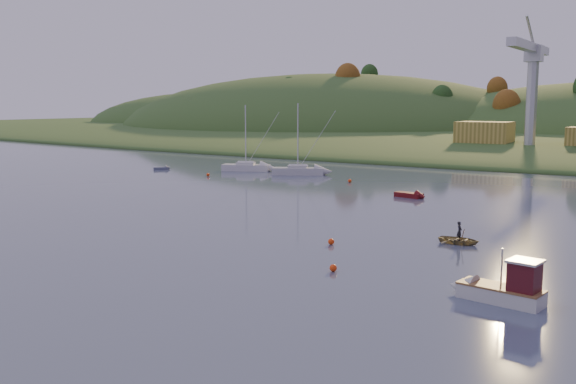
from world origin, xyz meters
The scene contains 18 objects.
shore_slope centered at (0.00, 165.00, 0.00)m, with size 640.00×150.00×7.00m, color #275020.
hill_left_far centered at (-160.00, 215.00, 0.00)m, with size 120.00×100.00×32.00m, color #275020.
hill_left centered at (-90.00, 200.00, 0.00)m, with size 170.00×140.00×44.00m, color #275020.
hillside_trees centered at (0.00, 185.00, 0.00)m, with size 280.00×50.00×32.00m, color #1D4117, non-canonical shape.
wharf centered at (5.00, 122.00, 1.20)m, with size 42.00×16.00×2.40m, color slate.
shed_west centered at (-8.00, 123.00, 4.80)m, with size 11.00×8.00×4.80m, color olive.
dock_crane centered at (2.00, 118.39, 17.17)m, with size 3.20×28.00×20.30m.
fishing_boat centered at (22.12, 20.49, 0.78)m, with size 5.74×2.54×3.54m.
sailboat_near centered at (-31.93, 69.42, 0.71)m, with size 8.14×5.10×10.86m.
sailboat_far centered at (-21.63, 69.22, 0.73)m, with size 8.24×5.93×11.18m.
canoe centered at (15.66, 34.03, 0.33)m, with size 2.30×3.22×0.67m, color #958552.
paddler centered at (15.66, 34.03, 0.79)m, with size 0.57×0.38×1.57m, color black.
red_tender centered at (3.14, 55.78, 0.28)m, with size 4.16×2.09×1.35m.
grey_dinghy centered at (-44.89, 63.63, 0.22)m, with size 2.68×2.87×1.07m.
buoy_0 centered at (11.29, 21.07, 0.25)m, with size 0.50×0.50×0.50m, color #F73E0D.
buoy_1 centered at (7.16, 28.20, 0.25)m, with size 0.50×0.50×0.50m, color #F73E0D.
buoy_2 centered at (-32.09, 59.87, 0.25)m, with size 0.50×0.50×0.50m, color #F73E0D.
buoy_3 centered at (-10.18, 64.81, 0.25)m, with size 0.50×0.50×0.50m, color #F73E0D.
Camera 1 is at (31.49, -15.76, 11.26)m, focal length 40.00 mm.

